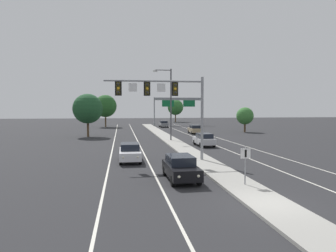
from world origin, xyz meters
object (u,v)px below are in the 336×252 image
object	(u,v)px
street_lamp_median	(169,100)
car_receding_grey	(164,124)
overhead_signal_mast	(168,98)
tree_far_right_c	(175,107)
car_receding_silver	(204,139)
car_oncoming_white	(130,152)
median_sign_post	(245,160)
car_oncoming_black	(181,167)
tree_far_right_b	(245,116)
tree_far_left_a	(105,106)
car_receding_tan	(195,129)
highway_sign_gantry	(179,102)

from	to	relation	value
street_lamp_median	car_receding_grey	bearing A→B (deg)	83.67
overhead_signal_mast	tree_far_right_c	distance (m)	77.07
street_lamp_median	car_receding_grey	size ratio (longest dim) A/B	2.22
car_receding_silver	car_oncoming_white	bearing A→B (deg)	-134.09
median_sign_post	car_oncoming_black	world-z (taller)	median_sign_post
car_oncoming_black	tree_far_right_b	xyz separation A→B (m)	(19.96, 37.32, 2.32)
car_oncoming_black	tree_far_left_a	size ratio (longest dim) A/B	0.57
street_lamp_median	tree_far_right_c	distance (m)	60.13
car_oncoming_black	car_receding_silver	xyz separation A→B (m)	(6.25, 17.09, 0.00)
car_oncoming_black	car_oncoming_white	distance (m)	8.08
street_lamp_median	tree_far_left_a	distance (m)	35.97
median_sign_post	car_receding_tan	distance (m)	37.94
highway_sign_gantry	tree_far_left_a	distance (m)	19.40
median_sign_post	tree_far_right_c	world-z (taller)	tree_far_right_c
street_lamp_median	car_receding_silver	bearing A→B (deg)	-62.11
overhead_signal_mast	tree_far_right_b	distance (m)	36.58
car_receding_tan	tree_far_left_a	bearing A→B (deg)	126.96
tree_far_right_b	tree_far_right_c	world-z (taller)	tree_far_right_c
car_receding_grey	tree_far_right_c	world-z (taller)	tree_far_right_c
car_oncoming_white	car_receding_grey	distance (m)	48.27
overhead_signal_mast	median_sign_post	bearing A→B (deg)	-70.07
car_receding_tan	tree_far_right_b	xyz separation A→B (m)	(10.51, 2.20, 2.32)
overhead_signal_mast	tree_far_right_b	world-z (taller)	overhead_signal_mast
car_receding_grey	tree_far_right_b	xyz separation A→B (m)	(13.55, -17.49, 2.32)
car_receding_silver	car_receding_tan	xyz separation A→B (m)	(3.20, 18.03, 0.00)
overhead_signal_mast	highway_sign_gantry	world-z (taller)	highway_sign_gantry
median_sign_post	street_lamp_median	xyz separation A→B (m)	(-0.51, 25.72, 4.21)
car_receding_silver	overhead_signal_mast	bearing A→B (deg)	-120.23
car_oncoming_black	tree_far_right_c	distance (m)	83.75
median_sign_post	car_receding_tan	bearing A→B (deg)	80.86
tree_far_left_a	overhead_signal_mast	bearing A→B (deg)	-81.36
car_receding_tan	highway_sign_gantry	size ratio (longest dim) A/B	0.34
street_lamp_median	car_oncoming_black	world-z (taller)	street_lamp_median
overhead_signal_mast	tree_far_left_a	bearing A→B (deg)	98.64
street_lamp_median	car_oncoming_white	size ratio (longest dim) A/B	2.23
car_receding_silver	tree_far_right_c	size ratio (longest dim) A/B	0.59
car_oncoming_black	tree_far_right_b	bearing A→B (deg)	61.86
car_receding_tan	tree_far_left_a	size ratio (longest dim) A/B	0.57
car_oncoming_white	car_receding_grey	xyz separation A→B (m)	(9.47, 47.33, 0.00)
tree_far_right_b	median_sign_post	bearing A→B (deg)	-112.63
car_oncoming_white	tree_far_right_c	xyz separation A→B (m)	(17.32, 74.95, 4.12)
tree_far_left_a	highway_sign_gantry	bearing A→B (deg)	11.38
street_lamp_median	car_receding_silver	world-z (taller)	street_lamp_median
street_lamp_median	car_oncoming_black	xyz separation A→B (m)	(-2.92, -23.38, -4.97)
car_oncoming_black	car_receding_tan	xyz separation A→B (m)	(9.45, 35.12, 0.00)
tree_far_left_a	car_receding_tan	bearing A→B (deg)	-53.04
overhead_signal_mast	car_receding_tan	size ratio (longest dim) A/B	1.89
median_sign_post	car_receding_tan	xyz separation A→B (m)	(6.02, 37.45, -0.77)
overhead_signal_mast	car_oncoming_white	world-z (taller)	overhead_signal_mast
car_oncoming_black	car_oncoming_white	bearing A→B (deg)	112.23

